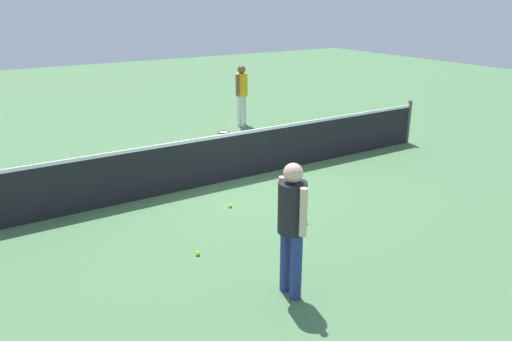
{
  "coord_description": "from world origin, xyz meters",
  "views": [
    {
      "loc": [
        -4.68,
        -8.15,
        3.46
      ],
      "look_at": [
        -0.74,
        -1.95,
        0.9
      ],
      "focal_mm": 34.91,
      "sensor_mm": 36.0,
      "label": 1
    }
  ],
  "objects_px": {
    "player_near_side": "(292,219)",
    "tennis_ball_near_player": "(230,206)",
    "player_far_side": "(242,90)",
    "tennis_ball_baseline": "(306,222)",
    "tennis_racket_far_player": "(223,132)",
    "tennis_ball_by_net": "(198,253)"
  },
  "relations": [
    {
      "from": "player_far_side",
      "to": "tennis_ball_baseline",
      "type": "height_order",
      "value": "player_far_side"
    },
    {
      "from": "player_far_side",
      "to": "tennis_ball_baseline",
      "type": "bearing_deg",
      "value": -112.04
    },
    {
      "from": "tennis_ball_by_net",
      "to": "player_far_side",
      "type": "bearing_deg",
      "value": 54.39
    },
    {
      "from": "tennis_racket_far_player",
      "to": "player_far_side",
      "type": "bearing_deg",
      "value": 28.41
    },
    {
      "from": "tennis_ball_near_player",
      "to": "tennis_ball_by_net",
      "type": "xyz_separation_m",
      "value": [
        -1.23,
        -1.24,
        0.0
      ]
    },
    {
      "from": "player_far_side",
      "to": "tennis_ball_by_net",
      "type": "distance_m",
      "value": 7.69
    },
    {
      "from": "player_near_side",
      "to": "tennis_ball_baseline",
      "type": "bearing_deg",
      "value": 46.64
    },
    {
      "from": "player_far_side",
      "to": "tennis_ball_by_net",
      "type": "relative_size",
      "value": 25.76
    },
    {
      "from": "tennis_racket_far_player",
      "to": "player_near_side",
      "type": "bearing_deg",
      "value": -112.88
    },
    {
      "from": "player_near_side",
      "to": "tennis_ball_baseline",
      "type": "distance_m",
      "value": 2.25
    },
    {
      "from": "player_far_side",
      "to": "tennis_ball_by_net",
      "type": "height_order",
      "value": "player_far_side"
    },
    {
      "from": "tennis_ball_near_player",
      "to": "tennis_ball_by_net",
      "type": "relative_size",
      "value": 1.0
    },
    {
      "from": "player_near_side",
      "to": "tennis_ball_baseline",
      "type": "xyz_separation_m",
      "value": [
        1.39,
        1.47,
        -0.98
      ]
    },
    {
      "from": "tennis_ball_near_player",
      "to": "tennis_ball_baseline",
      "type": "height_order",
      "value": "same"
    },
    {
      "from": "player_far_side",
      "to": "tennis_racket_far_player",
      "type": "relative_size",
      "value": 2.84
    },
    {
      "from": "tennis_racket_far_player",
      "to": "tennis_ball_near_player",
      "type": "bearing_deg",
      "value": -117.57
    },
    {
      "from": "tennis_ball_near_player",
      "to": "player_far_side",
      "type": "bearing_deg",
      "value": 57.12
    },
    {
      "from": "tennis_ball_baseline",
      "to": "player_far_side",
      "type": "bearing_deg",
      "value": 67.96
    },
    {
      "from": "player_near_side",
      "to": "tennis_ball_by_net",
      "type": "bearing_deg",
      "value": 109.91
    },
    {
      "from": "player_near_side",
      "to": "tennis_ball_near_player",
      "type": "relative_size",
      "value": 25.76
    },
    {
      "from": "player_far_side",
      "to": "tennis_ball_by_net",
      "type": "xyz_separation_m",
      "value": [
        -4.44,
        -6.2,
        -0.98
      ]
    },
    {
      "from": "player_near_side",
      "to": "tennis_racket_far_player",
      "type": "bearing_deg",
      "value": 67.12
    }
  ]
}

